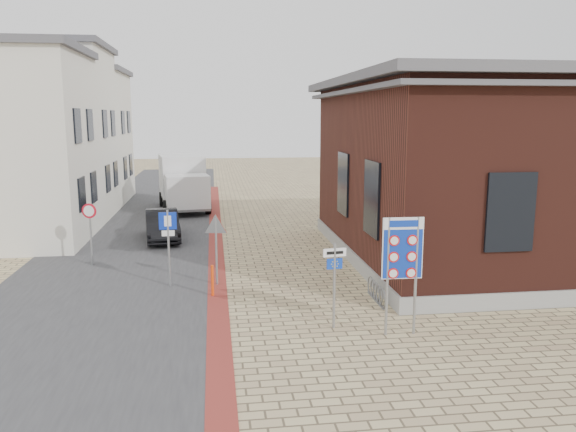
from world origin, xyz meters
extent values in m
plane|color=tan|center=(0.00, 0.00, 0.00)|extent=(120.00, 120.00, 0.00)
cube|color=#38383A|center=(-5.50, 15.00, 0.01)|extent=(7.00, 60.00, 0.02)
cube|color=maroon|center=(-2.00, 10.00, 0.01)|extent=(0.60, 40.00, 0.02)
cube|color=gray|center=(9.00, 7.00, 0.25)|extent=(12.15, 12.15, 0.50)
cube|color=#481E17|center=(9.00, 7.00, 3.50)|extent=(12.00, 12.00, 6.00)
cube|color=#535257|center=(9.00, 7.00, 6.65)|extent=(13.00, 13.00, 0.30)
cube|color=#535257|center=(9.00, 7.00, 6.25)|extent=(12.70, 12.70, 0.15)
cube|color=black|center=(2.98, 4.00, 2.80)|extent=(0.12, 1.60, 2.40)
cube|color=black|center=(2.98, 8.00, 2.80)|extent=(0.12, 1.60, 2.40)
cube|color=black|center=(6.00, 0.98, 2.80)|extent=(1.40, 0.12, 2.20)
cube|color=black|center=(-7.48, 10.80, 2.20)|extent=(0.10, 1.10, 1.40)
cube|color=black|center=(-7.48, 13.20, 2.20)|extent=(0.10, 1.10, 1.40)
cube|color=black|center=(-7.48, 10.80, 5.00)|extent=(0.10, 1.10, 1.40)
cube|color=black|center=(-7.48, 13.20, 5.00)|extent=(0.10, 1.10, 1.40)
cube|color=silver|center=(-11.00, 18.00, 4.40)|extent=(7.00, 6.00, 8.80)
cube|color=#535257|center=(-11.00, 18.00, 8.95)|extent=(7.40, 6.40, 0.30)
cube|color=black|center=(-7.48, 16.80, 2.20)|extent=(0.10, 1.10, 1.40)
cube|color=black|center=(-7.48, 19.20, 2.20)|extent=(0.10, 1.10, 1.40)
cube|color=black|center=(-7.48, 16.80, 5.00)|extent=(0.10, 1.10, 1.40)
cube|color=black|center=(-7.48, 19.20, 5.00)|extent=(0.10, 1.10, 1.40)
cube|color=silver|center=(-11.00, 24.00, 4.00)|extent=(7.00, 6.00, 8.00)
cube|color=#535257|center=(-11.00, 24.00, 8.15)|extent=(7.40, 6.40, 0.30)
cube|color=black|center=(-7.48, 22.80, 2.20)|extent=(0.10, 1.10, 1.40)
cube|color=black|center=(-7.48, 25.20, 2.20)|extent=(0.10, 1.10, 1.40)
cube|color=black|center=(-7.48, 22.80, 5.00)|extent=(0.10, 1.10, 1.40)
cube|color=black|center=(-7.48, 25.20, 5.00)|extent=(0.10, 1.10, 1.40)
torus|color=slate|center=(2.65, 1.60, 0.28)|extent=(0.04, 0.60, 0.60)
torus|color=slate|center=(2.65, 1.90, 0.28)|extent=(0.04, 0.60, 0.60)
torus|color=slate|center=(2.65, 2.20, 0.28)|extent=(0.04, 0.60, 0.60)
torus|color=slate|center=(2.65, 2.50, 0.28)|extent=(0.04, 0.60, 0.60)
torus|color=slate|center=(2.65, 2.80, 0.28)|extent=(0.04, 0.60, 0.60)
cube|color=slate|center=(2.65, 2.20, 0.02)|extent=(0.08, 1.60, 0.04)
imported|color=black|center=(-4.33, 11.58, 0.65)|extent=(1.89, 4.11, 1.31)
cube|color=slate|center=(-3.76, 19.51, 0.49)|extent=(3.13, 6.17, 0.27)
cube|color=white|center=(-3.46, 17.46, 1.36)|extent=(2.54, 2.17, 1.75)
cube|color=black|center=(-3.34, 16.65, 1.69)|extent=(2.06, 0.38, 0.87)
cube|color=white|center=(-3.91, 20.48, 1.91)|extent=(2.95, 4.24, 2.40)
cylinder|color=black|center=(-4.64, 17.61, 0.44)|extent=(0.40, 0.90, 0.87)
cylinder|color=black|center=(-2.37, 17.95, 0.44)|extent=(0.40, 0.90, 0.87)
cylinder|color=black|center=(-5.15, 21.07, 0.44)|extent=(0.40, 0.90, 0.87)
cylinder|color=black|center=(-2.89, 21.40, 0.44)|extent=(0.40, 0.90, 0.87)
cylinder|color=gray|center=(2.14, -0.35, 1.49)|extent=(0.07, 0.07, 2.99)
cylinder|color=gray|center=(2.86, -0.37, 1.49)|extent=(0.07, 0.07, 2.99)
cube|color=white|center=(2.50, -0.36, 2.21)|extent=(1.02, 0.07, 1.53)
cube|color=#0D30A7|center=(2.50, -0.36, 2.21)|extent=(0.98, 0.07, 1.49)
cube|color=white|center=(2.50, -0.36, 2.83)|extent=(0.98, 0.08, 0.29)
cylinder|color=gray|center=(0.96, 0.30, 1.12)|extent=(0.07, 0.07, 2.24)
cube|color=white|center=(0.96, 0.30, 2.00)|extent=(0.60, 0.11, 0.21)
cube|color=#0F38B7|center=(0.96, 0.30, 1.70)|extent=(0.41, 0.09, 0.27)
cylinder|color=gray|center=(-3.50, 4.50, 1.24)|extent=(0.07, 0.07, 2.49)
cube|color=#0E2CAB|center=(-3.50, 4.50, 2.14)|extent=(0.55, 0.05, 0.55)
cube|color=white|center=(-3.50, 4.50, 1.74)|extent=(0.40, 0.05, 0.18)
cylinder|color=gray|center=(-2.00, 4.43, 1.11)|extent=(0.07, 0.07, 2.22)
cylinder|color=gray|center=(-6.50, 7.48, 1.14)|extent=(0.07, 0.07, 2.29)
cylinder|color=red|center=(-6.50, 7.48, 2.03)|extent=(0.53, 0.16, 0.54)
cylinder|color=#EE420C|center=(-2.14, 3.29, 0.49)|extent=(0.11, 0.11, 0.97)
camera|label=1|loc=(-2.04, -13.20, 5.40)|focal=35.00mm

